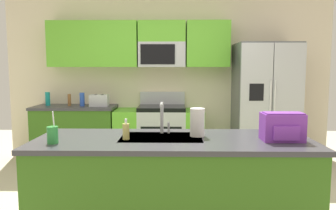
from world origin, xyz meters
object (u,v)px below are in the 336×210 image
refrigerator (265,105)px  backpack (282,126)px  pepper_mill (69,100)px  soap_dispenser (126,131)px  bottle_blue (82,99)px  toaster (99,100)px  sink_faucet (162,115)px  bottle_teal (48,99)px  drink_cup_green (53,135)px  paper_towel_roll (197,122)px  range_oven (159,135)px

refrigerator → backpack: 2.40m
pepper_mill → soap_dispenser: (1.23, -2.40, -0.02)m
pepper_mill → bottle_blue: bearing=-8.1°
refrigerator → toaster: bearing=179.6°
toaster → sink_faucet: sink_faucet is taller
backpack → sink_faucet: bearing=164.9°
pepper_mill → bottle_teal: bearing=174.8°
sink_faucet → backpack: size_ratio=0.88×
toaster → drink_cup_green: (0.21, -2.50, -0.02)m
bottle_blue → paper_towel_roll: 2.75m
soap_dispenser → backpack: (1.26, -0.02, 0.05)m
pepper_mill → refrigerator: bearing=-1.3°
soap_dispenser → bottle_blue: bearing=113.4°
paper_towel_roll → bottle_teal: bearing=133.5°
bottle_teal → sink_faucet: bearing=-49.5°
refrigerator → pepper_mill: 3.00m
range_oven → bottle_blue: 1.31m
range_oven → backpack: backpack is taller
bottle_blue → paper_towel_roll: size_ratio=0.86×
bottle_blue → bottle_teal: bearing=173.7°
bottle_teal → bottle_blue: (0.56, -0.06, -0.00)m
toaster → backpack: 3.11m
bottle_teal → paper_towel_roll: paper_towel_roll is taller
sink_faucet → paper_towel_roll: 0.32m
soap_dispenser → backpack: 1.26m
drink_cup_green → backpack: bearing=4.2°
range_oven → paper_towel_roll: 2.37m
refrigerator → bottle_blue: 2.79m
pepper_mill → paper_towel_roll: 2.90m
bottle_teal → drink_cup_green: drink_cup_green is taller
soap_dispenser → backpack: backpack is taller
refrigerator → paper_towel_roll: (-1.18, -2.18, 0.09)m
refrigerator → soap_dispenser: size_ratio=10.88×
range_oven → pepper_mill: size_ratio=7.43×
range_oven → pepper_mill: range_oven is taller
toaster → bottle_blue: 0.27m
sink_faucet → drink_cup_green: size_ratio=1.12×
sink_faucet → bottle_teal: bearing=130.5°
bottle_blue → backpack: (2.28, -2.39, 0.01)m
bottle_blue → soap_dispenser: bottle_blue is taller
drink_cup_green → paper_towel_roll: (1.14, 0.30, 0.05)m
range_oven → bottle_teal: size_ratio=6.45×
sink_faucet → soap_dispenser: size_ratio=1.66×
range_oven → sink_faucet: bearing=-86.7°
bottle_teal → range_oven: bearing=-1.0°
refrigerator → backpack: bearing=-102.2°
range_oven → sink_faucet: size_ratio=4.82×
toaster → soap_dispenser: toaster is taller
range_oven → toaster: (-0.92, -0.05, 0.55)m
range_oven → sink_faucet: (0.12, -2.16, 0.62)m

